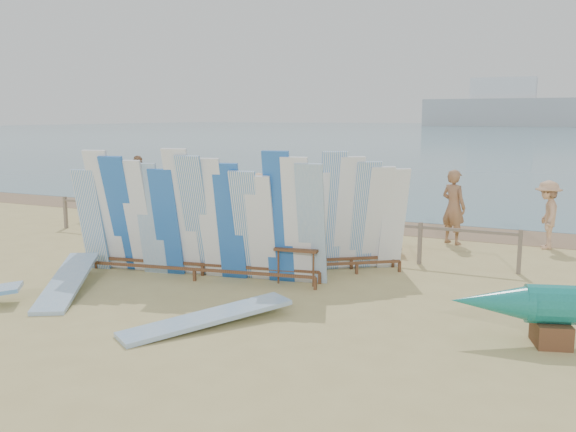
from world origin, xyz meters
The scene contains 21 objects.
ground centered at (0.00, 0.00, 0.00)m, with size 160.00×160.00×0.00m, color tan.
ocean centered at (0.00, 128.00, 0.00)m, with size 320.00×240.00×0.02m, color slate.
wet_sand_strip centered at (0.00, 7.20, 0.00)m, with size 40.00×2.60×0.01m, color #86684B.
distant_ship centered at (-12.00, 180.00, 5.31)m, with size 45.00×8.00×14.00m.
fence centered at (0.00, 3.00, 0.63)m, with size 12.08×0.08×0.90m.
main_surfboard_rack centered at (0.35, 0.02, 1.14)m, with size 5.09×1.50×2.54m.
side_surfboard_rack centered at (2.93, 1.78, 1.10)m, with size 2.07×1.67×2.47m.
vendor_table centered at (2.24, 0.60, 0.37)m, with size 0.89×0.68×1.11m.
flat_board_a centered at (-1.27, -1.76, 0.00)m, with size 0.56×2.70×0.07m, color #82AAD0.
flat_board_b centered at (1.97, -2.22, 0.00)m, with size 0.56×2.70×0.07m, color #82AAD0.
beach_chair_left centered at (-0.60, 4.06, 0.25)m, with size 0.61×0.63×0.86m.
beach_chair_right centered at (2.08, 3.55, 0.26)m, with size 0.74×0.75×0.89m.
stroller centered at (3.07, 3.64, 0.44)m, with size 0.78×0.93×1.09m.
beachgoer_7 centered at (4.27, 5.42, 0.92)m, with size 0.67×0.37×1.84m, color #8C6042.
beachgoer_extra_1 centered at (-5.98, 6.22, 0.93)m, with size 1.09×0.47×1.86m, color #8C6042.
beachgoer_1 centered at (-5.19, 5.30, 0.78)m, with size 0.57×0.31×1.56m, color #8C6042.
beachgoer_extra_0 centered at (6.39, 5.80, 0.82)m, with size 1.05×0.44×1.63m, color tan.
beachgoer_4 centered at (1.01, 3.80, 0.94)m, with size 1.10×0.47×1.87m, color #8C6042.
beachgoer_0 centered at (-6.55, 4.85, 0.85)m, with size 0.83×0.40×1.69m, color tan.
beachgoer_3 centered at (-0.81, 4.83, 0.80)m, with size 1.04×0.43×1.61m, color tan.
beachgoer_5 centered at (-0.52, 5.36, 0.92)m, with size 1.71×0.55×1.85m, color beige.
Camera 1 is at (6.77, -9.72, 3.14)m, focal length 38.00 mm.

